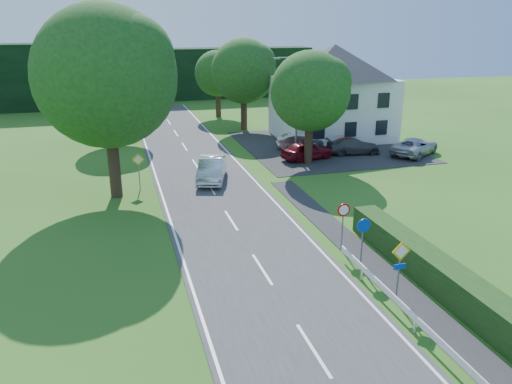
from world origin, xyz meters
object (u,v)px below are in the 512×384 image
object	(u,v)px
parked_car_silver_a	(300,141)
parked_car_silver_b	(415,146)
moving_car	(212,169)
parked_car_red	(307,150)
motorcycle	(206,160)
parked_car_grey	(353,146)
streetlight	(295,103)
parasol	(342,145)

from	to	relation	value
parked_car_silver_a	parked_car_silver_b	distance (m)	9.56
parked_car_silver_a	moving_car	bearing A→B (deg)	137.10
moving_car	parked_car_red	size ratio (longest dim) A/B	1.14
motorcycle	parked_car_grey	size ratio (longest dim) A/B	0.39
parked_car_grey	parked_car_silver_b	bearing A→B (deg)	-102.18
parked_car_silver_a	streetlight	bearing A→B (deg)	159.69
parked_car_red	parked_car_silver_a	size ratio (longest dim) A/B	1.06
moving_car	parked_car_red	distance (m)	9.12
streetlight	motorcycle	bearing A→B (deg)	-175.91
motorcycle	parked_car_silver_b	bearing A→B (deg)	14.98
moving_car	parked_car_silver_b	bearing A→B (deg)	24.27
parked_car_silver_a	parasol	world-z (taller)	parasol
parked_car_silver_a	parasol	size ratio (longest dim) A/B	2.12
parked_car_grey	parked_car_silver_a	bearing A→B (deg)	59.23
parked_car_silver_b	moving_car	bearing A→B (deg)	64.40
parked_car_silver_a	parked_car_grey	distance (m)	4.67
motorcycle	parked_car_red	bearing A→B (deg)	17.02
moving_car	motorcycle	world-z (taller)	moving_car
parked_car_silver_a	parked_car_grey	bearing A→B (deg)	-118.95
motorcycle	parasol	xyz separation A→B (m)	(11.36, 0.03, 0.39)
moving_car	parked_car_red	bearing A→B (deg)	38.93
motorcycle	parked_car_silver_b	distance (m)	17.30
moving_car	parked_car_silver_b	size ratio (longest dim) A/B	0.95
moving_car	parked_car_red	xyz separation A→B (m)	(8.42, 3.49, -0.07)
motorcycle	parked_car_red	xyz separation A→B (m)	(8.14, -0.40, 0.26)
parked_car_silver_a	parked_car_silver_b	world-z (taller)	parked_car_silver_b
motorcycle	parked_car_red	size ratio (longest dim) A/B	0.42
motorcycle	parked_car_grey	xyz separation A→B (m)	(12.51, 0.24, 0.19)
motorcycle	parked_car_grey	distance (m)	12.52
motorcycle	parked_car_silver_a	bearing A→B (deg)	39.37
parked_car_red	parked_car_grey	bearing A→B (deg)	-95.05
parasol	moving_car	bearing A→B (deg)	-161.37
parked_car_silver_b	parked_car_red	bearing A→B (deg)	49.82
parasol	parked_car_silver_b	bearing A→B (deg)	-14.31
moving_car	motorcycle	size ratio (longest dim) A/B	2.74
parked_car_red	parked_car_grey	world-z (taller)	parked_car_red
moving_car	parked_car_silver_a	world-z (taller)	moving_car
motorcycle	parked_car_grey	bearing A→B (deg)	20.94
motorcycle	parked_car_silver_a	world-z (taller)	parked_car_silver_a
parked_car_silver_b	parasol	bearing A→B (deg)	42.21
parked_car_red	parked_car_silver_a	xyz separation A→B (m)	(0.73, 3.54, -0.06)
parked_car_red	streetlight	bearing A→B (deg)	26.36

